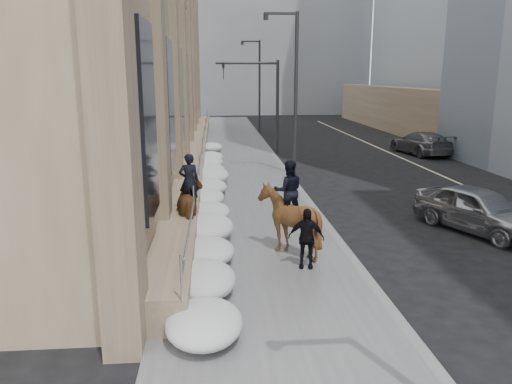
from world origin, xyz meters
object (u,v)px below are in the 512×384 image
mounted_horse_right (289,215)px  car_grey (420,143)px  pedestrian (306,238)px  car_silver (479,210)px  mounted_horse_left (193,204)px

mounted_horse_right → car_grey: 21.30m
mounted_horse_right → pedestrian: size_ratio=1.65×
mounted_horse_right → pedestrian: mounted_horse_right is taller
pedestrian → car_silver: size_ratio=0.36×
mounted_horse_left → car_grey: mounted_horse_left is taller
pedestrian → car_silver: pedestrian is taller
mounted_horse_left → pedestrian: (3.05, -3.04, -0.19)m
mounted_horse_left → pedestrian: mounted_horse_left is taller
mounted_horse_left → mounted_horse_right: bearing=134.9°
car_grey → car_silver: bearing=64.3°
mounted_horse_left → car_silver: (9.30, -0.13, -0.35)m
pedestrian → car_grey: 22.12m
mounted_horse_right → car_silver: size_ratio=0.59×
mounted_horse_right → car_silver: 6.80m
mounted_horse_left → car_silver: mounted_horse_left is taller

